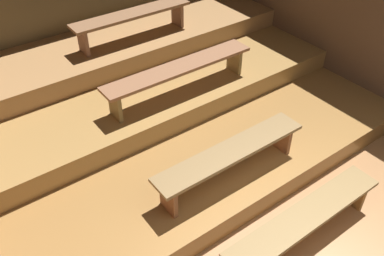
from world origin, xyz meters
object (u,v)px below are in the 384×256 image
(bench_floor_center, at_px, (305,220))
(bench_upper_center, at_px, (132,18))
(bench_lower_center, at_px, (231,155))
(bench_middle_center, at_px, (179,71))

(bench_floor_center, bearing_deg, bench_upper_center, 87.29)
(bench_lower_center, xyz_separation_m, bench_middle_center, (0.29, 1.34, 0.27))
(bench_floor_center, height_order, bench_lower_center, bench_lower_center)
(bench_lower_center, height_order, bench_upper_center, bench_upper_center)
(bench_floor_center, bearing_deg, bench_lower_center, 101.10)
(bench_lower_center, bearing_deg, bench_upper_center, 82.34)
(bench_floor_center, xyz_separation_m, bench_lower_center, (-0.18, 0.91, 0.27))
(bench_floor_center, distance_m, bench_middle_center, 2.32)
(bench_floor_center, relative_size, bench_middle_center, 0.91)
(bench_middle_center, bearing_deg, bench_upper_center, 87.65)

